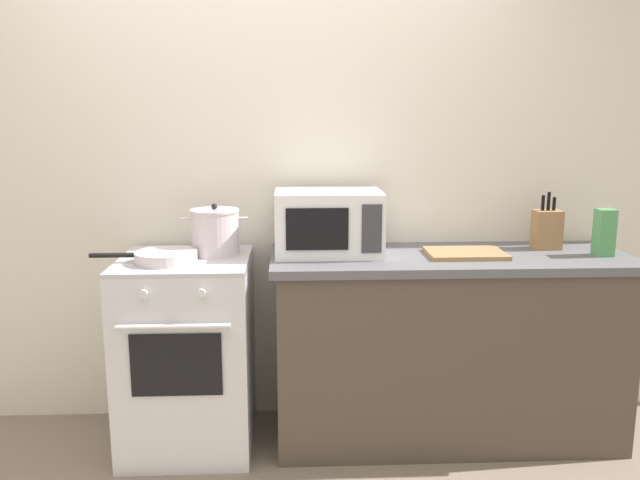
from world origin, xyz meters
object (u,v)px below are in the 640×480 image
(pasta_box, at_px, (604,232))
(frying_pan, at_px, (165,257))
(stove, at_px, (188,352))
(microwave, at_px, (328,222))
(stock_pot, at_px, (215,232))
(knife_block, at_px, (547,229))
(cutting_board, at_px, (465,253))

(pasta_box, bearing_deg, frying_pan, -178.60)
(stove, distance_m, microwave, 0.91)
(frying_pan, bearing_deg, stock_pot, 36.51)
(stove, xyz_separation_m, microwave, (0.67, 0.08, 0.61))
(stock_pot, height_order, pasta_box, stock_pot)
(stock_pot, distance_m, microwave, 0.54)
(knife_block, bearing_deg, stove, -175.41)
(frying_pan, height_order, knife_block, knife_block)
(stock_pot, bearing_deg, stove, -150.94)
(stove, distance_m, pasta_box, 2.04)
(stock_pot, relative_size, cutting_board, 0.87)
(microwave, height_order, knife_block, microwave)
(stove, bearing_deg, stock_pot, 29.06)
(frying_pan, bearing_deg, pasta_box, 1.40)
(frying_pan, height_order, microwave, microwave)
(stove, relative_size, cutting_board, 2.56)
(stove, xyz_separation_m, knife_block, (1.76, 0.14, 0.56))
(stock_pot, xyz_separation_m, knife_block, (1.62, 0.06, -0.01))
(stock_pot, xyz_separation_m, frying_pan, (-0.21, -0.16, -0.08))
(stock_pot, relative_size, frying_pan, 0.66)
(stove, xyz_separation_m, frying_pan, (-0.07, -0.08, 0.48))
(pasta_box, bearing_deg, stove, 179.16)
(stock_pot, height_order, knife_block, knife_block)
(frying_pan, relative_size, cutting_board, 1.33)
(stove, xyz_separation_m, stock_pot, (0.14, 0.08, 0.57))
(stove, distance_m, cutting_board, 1.40)
(knife_block, relative_size, pasta_box, 1.27)
(stock_pot, height_order, microwave, microwave)
(microwave, xyz_separation_m, knife_block, (1.08, 0.06, -0.05))
(stock_pot, relative_size, microwave, 0.63)
(microwave, bearing_deg, stove, -173.29)
(cutting_board, height_order, pasta_box, pasta_box)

